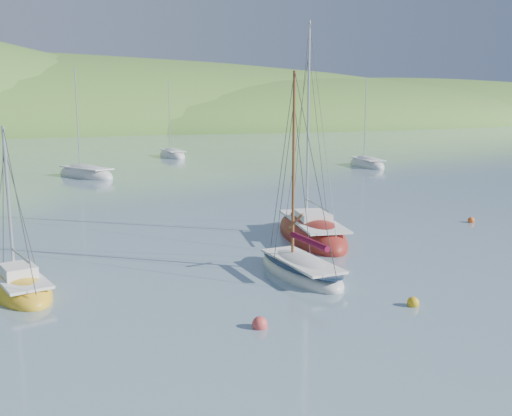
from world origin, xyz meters
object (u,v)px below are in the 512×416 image
daysailer_white (300,270)px  sailboat_yellow (19,288)px  distant_sloop_a (86,175)px  distant_sloop_b (172,156)px  sloop_red (311,234)px  distant_sloop_d (367,165)px

daysailer_white → sailboat_yellow: bearing=167.5°
sailboat_yellow → distant_sloop_a: size_ratio=0.58×
sailboat_yellow → distant_sloop_b: size_ratio=0.59×
daysailer_white → sailboat_yellow: daysailer_white is taller
sailboat_yellow → distant_sloop_a: 35.10m
daysailer_white → sloop_red: sloop_red is taller
sloop_red → distant_sloop_b: bearing=95.5°
sloop_red → distant_sloop_a: size_ratio=1.05×
daysailer_white → distant_sloop_d: (29.10, 31.82, -0.02)m
daysailer_white → sloop_red: 6.51m
distant_sloop_d → distant_sloop_b: bearing=141.0°
daysailer_white → distant_sloop_b: bearing=78.9°
daysailer_white → distant_sloop_b: (14.00, 53.63, -0.02)m
daysailer_white → distant_sloop_d: bearing=51.1°
distant_sloop_a → sailboat_yellow: bearing=-126.8°
sloop_red → distant_sloop_d: bearing=63.9°
sailboat_yellow → sloop_red: bearing=1.4°
sloop_red → distant_sloop_b: 49.49m
sailboat_yellow → distant_sloop_a: (9.38, 33.83, 0.02)m
sloop_red → distant_sloop_a: sloop_red is taller
distant_sloop_b → distant_sloop_d: size_ratio=1.03×
distant_sloop_a → distant_sloop_d: (29.89, -4.93, -0.01)m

